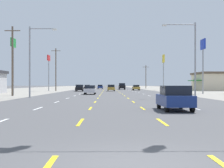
{
  "coord_description": "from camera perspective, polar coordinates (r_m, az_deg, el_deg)",
  "views": [
    {
      "loc": [
        -0.56,
        -6.19,
        1.62
      ],
      "look_at": [
        0.19,
        54.11,
        1.68
      ],
      "focal_mm": 49.5,
      "sensor_mm": 36.0,
      "label": 1
    }
  ],
  "objects": [
    {
      "name": "suv_inner_right_farther",
      "position": [
        95.45,
        1.84,
        -0.41
      ],
      "size": [
        1.98,
        4.9,
        1.98
      ],
      "color": "black",
      "rests_on": "ground"
    },
    {
      "name": "lot_apron_left",
      "position": [
        76.15,
        -19.24,
        -1.27
      ],
      "size": [
        28.0,
        440.0,
        0.01
      ],
      "primitive_type": "cube",
      "color": "gray",
      "rests_on": "ground"
    },
    {
      "name": "streetlight_left_row_0",
      "position": [
        39.02,
        -14.48,
        4.92
      ],
      "size": [
        3.4,
        0.26,
        8.68
      ],
      "color": "gray",
      "rests_on": "ground"
    },
    {
      "name": "sedan_far_left_farthest",
      "position": [
        98.34,
        -4.57,
        -0.56
      ],
      "size": [
        1.8,
        4.5,
        1.46
      ],
      "color": "black",
      "rests_on": "ground"
    },
    {
      "name": "hatchback_center_turn_midfar",
      "position": [
        73.13,
        -0.17,
        -0.71
      ],
      "size": [
        1.72,
        3.9,
        1.54
      ],
      "color": "#B28C33",
      "rests_on": "ground"
    },
    {
      "name": "sedan_inner_left_near",
      "position": [
        50.06,
        -4.07,
        -1.05
      ],
      "size": [
        1.8,
        4.5,
        1.46
      ],
      "color": "silver",
      "rests_on": "ground"
    },
    {
      "name": "sedan_far_right_far",
      "position": [
        83.77,
        4.46,
        -0.65
      ],
      "size": [
        1.8,
        4.5,
        1.46
      ],
      "color": "#B28C33",
      "rests_on": "ground"
    },
    {
      "name": "utility_pole_left_row_0",
      "position": [
        45.53,
        -17.91,
        4.29
      ],
      "size": [
        2.2,
        0.26,
        9.74
      ],
      "color": "brown",
      "rests_on": "ground"
    },
    {
      "name": "lot_apron_right",
      "position": [
        76.51,
        18.61,
        -1.26
      ],
      "size": [
        28.0,
        440.0,
        0.01
      ],
      "primitive_type": "cube",
      "color": "gray",
      "rests_on": "ground"
    },
    {
      "name": "pole_sign_left_row_1",
      "position": [
        47.98,
        -17.79,
        5.47
      ],
      "size": [
        0.24,
        1.94,
        8.41
      ],
      "color": "gray",
      "rests_on": "ground"
    },
    {
      "name": "streetlight_right_row_0",
      "position": [
        39.31,
        14.5,
        5.43
      ],
      "size": [
        4.18,
        0.26,
        9.22
      ],
      "color": "gray",
      "rests_on": "ground"
    },
    {
      "name": "utility_pole_right_row_2",
      "position": [
        109.73,
        6.28,
        1.38
      ],
      "size": [
        2.2,
        0.26,
        8.36
      ],
      "color": "brown",
      "rests_on": "ground"
    },
    {
      "name": "sedan_inner_left_distant_a",
      "position": [
        109.2,
        -2.18,
        -0.51
      ],
      "size": [
        1.8,
        4.5,
        1.46
      ],
      "color": "navy",
      "rests_on": "ground"
    },
    {
      "name": "pole_sign_right_row_1",
      "position": [
        55.63,
        16.45,
        5.75
      ],
      "size": [
        0.24,
        2.34,
        9.4
      ],
      "color": "gray",
      "rests_on": "ground"
    },
    {
      "name": "hatchback_inner_right_nearest",
      "position": [
        19.56,
        11.49,
        -2.51
      ],
      "size": [
        1.72,
        3.9,
        1.54
      ],
      "color": "navy",
      "rests_on": "ground"
    },
    {
      "name": "utility_pole_left_row_1",
      "position": [
        75.12,
        -10.33,
        2.77
      ],
      "size": [
        2.2,
        0.26,
        10.25
      ],
      "color": "brown",
      "rests_on": "ground"
    },
    {
      "name": "storefront_right_row_2",
      "position": [
        84.9,
        19.02,
        0.46
      ],
      "size": [
        12.69,
        12.03,
        4.72
      ],
      "color": "beige",
      "rests_on": "ground"
    },
    {
      "name": "hatchback_far_left_mid",
      "position": [
        70.75,
        -6.0,
        -0.73
      ],
      "size": [
        1.72,
        3.9,
        1.54
      ],
      "color": "black",
      "rests_on": "ground"
    },
    {
      "name": "pole_sign_left_row_2",
      "position": [
        76.2,
        -11.62,
        3.81
      ],
      "size": [
        0.24,
        2.76,
        8.66
      ],
      "color": "gray",
      "rests_on": "ground"
    },
    {
      "name": "pole_sign_right_row_2",
      "position": [
        85.23,
        9.48,
        3.91
      ],
      "size": [
        0.24,
        2.45,
        9.67
      ],
      "color": "gray",
      "rests_on": "ground"
    },
    {
      "name": "lane_markings",
      "position": [
        110.7,
        -0.43,
        -0.89
      ],
      "size": [
        10.64,
        227.6,
        0.01
      ],
      "color": "white",
      "rests_on": "ground"
    },
    {
      "name": "ground_plane",
      "position": [
        72.21,
        -0.27,
        -1.34
      ],
      "size": [
        572.0,
        572.0,
        0.0
      ],
      "primitive_type": "plane",
      "color": "#4C4C4F"
    }
  ]
}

